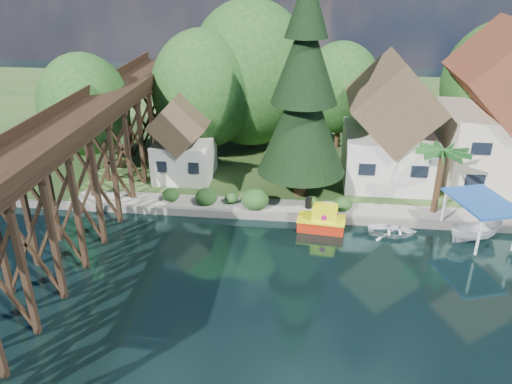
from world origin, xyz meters
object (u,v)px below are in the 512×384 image
tugboat (322,220)px  boat_white_a (392,230)px  house_left (390,130)px  palm_tree (443,154)px  conifer (304,95)px  shed (184,142)px  house_center (499,117)px  boat_canopy (477,223)px  trestle_bridge (83,163)px

tugboat → boat_white_a: bearing=-2.0°
house_left → palm_tree: size_ratio=1.97×
conifer → boat_white_a: 12.30m
shed → tugboat: 14.79m
conifer → tugboat: 9.83m
palm_tree → boat_white_a: (-3.56, -3.04, -5.01)m
house_center → boat_white_a: house_center is taller
palm_tree → shed: bearing=167.4°
tugboat → boat_canopy: (11.07, -0.41, 0.62)m
trestle_bridge → house_center: bearing=19.5°
boat_white_a → boat_canopy: size_ratio=0.61×
shed → palm_tree: shed is taller
trestle_bridge → palm_tree: 26.49m
house_left → conifer: conifer is taller
shed → palm_tree: size_ratio=1.40×
house_center → boat_canopy: 11.76m
trestle_bridge → house_left: (23.00, 10.83, -0.21)m
conifer → palm_tree: (10.59, -2.10, -3.68)m
house_center → trestle_bridge: bearing=-160.5°
trestle_bridge → house_left: house_left is taller
palm_tree → boat_white_a: palm_tree is taller
house_center → conifer: conifer is taller
house_left → house_center: (9.00, 0.50, 1.28)m
palm_tree → tugboat: palm_tree is taller
palm_tree → tugboat: 10.31m
trestle_bridge → conifer: size_ratio=2.49×
boat_white_a → conifer: bearing=56.4°
house_center → palm_tree: size_ratio=2.48×
house_left → boat_white_a: 10.43m
trestle_bridge → boat_canopy: (28.39, 1.33, -3.96)m
tugboat → boat_white_a: tugboat is taller
house_left → shed: house_left is taller
conifer → trestle_bridge: bearing=-156.6°
boat_white_a → shed: bearing=68.7°
boat_white_a → boat_canopy: boat_canopy is taller
trestle_bridge → shed: (5.00, 9.33, -1.52)m
conifer → boat_canopy: bearing=-22.6°
shed → conifer: bearing=-14.0°
palm_tree → house_center: bearing=48.7°
house_left → boat_white_a: size_ratio=3.08×
boat_canopy → conifer: bearing=157.4°
house_center → boat_canopy: house_center is taller
palm_tree → boat_white_a: 6.86m
house_center → boat_white_a: (-9.47, -9.77, -6.05)m
palm_tree → boat_canopy: palm_tree is taller
house_left → house_center: bearing=3.2°
trestle_bridge → boat_canopy: trestle_bridge is taller
tugboat → boat_canopy: bearing=-2.1°
shed → boat_canopy: (23.39, -8.00, -2.43)m
conifer → boat_white_a: bearing=-36.2°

